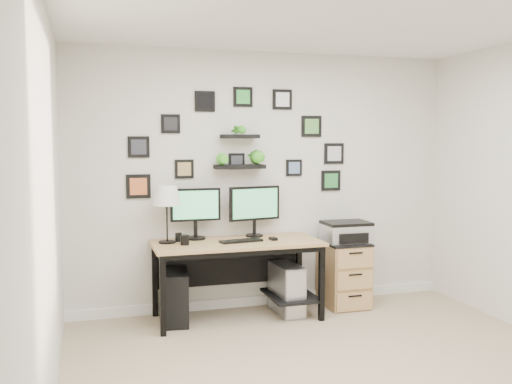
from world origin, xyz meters
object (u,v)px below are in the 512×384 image
object	(u,v)px
table_lamp	(167,197)
pc_tower_grey	(287,289)
mug	(185,240)
file_cabinet	(344,274)
desk	(240,253)
pc_tower_black	(176,297)
monitor_right	(255,207)
printer	(346,232)
monitor_left	(195,210)

from	to	relation	value
table_lamp	pc_tower_grey	distance (m)	1.50
mug	file_cabinet	distance (m)	1.74
file_cabinet	mug	bearing A→B (deg)	-175.62
desk	pc_tower_black	xyz separation A→B (m)	(-0.62, 0.01, -0.38)
desk	monitor_right	distance (m)	0.51
table_lamp	mug	distance (m)	0.44
file_cabinet	monitor_right	bearing A→B (deg)	172.11
monitor_right	table_lamp	bearing A→B (deg)	-173.30
desk	pc_tower_black	distance (m)	0.73
pc_tower_grey	monitor_right	bearing A→B (deg)	142.10
file_cabinet	pc_tower_black	bearing A→B (deg)	-178.50
table_lamp	pc_tower_grey	bearing A→B (deg)	-5.19
pc_tower_grey	mug	bearing A→B (deg)	-177.37
pc_tower_black	printer	world-z (taller)	printer
printer	monitor_right	bearing A→B (deg)	171.51
pc_tower_black	file_cabinet	xyz separation A→B (m)	(1.75, 0.05, 0.09)
monitor_left	table_lamp	xyz separation A→B (m)	(-0.29, -0.11, 0.14)
mug	pc_tower_grey	world-z (taller)	mug
desk	printer	distance (m)	1.16
monitor_right	table_lamp	xyz separation A→B (m)	(-0.89, -0.10, 0.14)
desk	printer	size ratio (longest dim) A/B	3.46
desk	printer	world-z (taller)	printer
desk	pc_tower_grey	world-z (taller)	desk
desk	printer	bearing A→B (deg)	2.29
pc_tower_grey	printer	distance (m)	0.86
monitor_right	printer	size ratio (longest dim) A/B	1.17
monitor_right	pc_tower_grey	xyz separation A→B (m)	(0.27, -0.21, -0.80)
mug	pc_tower_black	distance (m)	0.56
desk	table_lamp	xyz separation A→B (m)	(-0.68, 0.08, 0.56)
monitor_right	file_cabinet	distance (m)	1.18
monitor_left	printer	bearing A→B (deg)	-5.42
monitor_right	pc_tower_grey	bearing A→B (deg)	-37.90
desk	pc_tower_black	size ratio (longest dim) A/B	3.26
monitor_left	mug	bearing A→B (deg)	-120.04
monitor_left	file_cabinet	xyz separation A→B (m)	(1.52, -0.13, -0.71)
pc_tower_black	pc_tower_grey	world-z (taller)	same
mug	file_cabinet	world-z (taller)	mug
monitor_left	pc_tower_black	size ratio (longest dim) A/B	1.02
desk	pc_tower_grey	size ratio (longest dim) A/B	3.18
table_lamp	pc_tower_black	size ratio (longest dim) A/B	1.11
monitor_right	monitor_left	bearing A→B (deg)	179.48
desk	monitor_left	size ratio (longest dim) A/B	3.21
printer	monitor_left	bearing A→B (deg)	174.58
pc_tower_black	pc_tower_grey	size ratio (longest dim) A/B	0.97
mug	pc_tower_black	size ratio (longest dim) A/B	0.19
monitor_right	pc_tower_grey	size ratio (longest dim) A/B	1.07
pc_tower_black	printer	xyz separation A→B (m)	(1.77, 0.03, 0.53)
mug	printer	world-z (taller)	printer
desk	mug	world-z (taller)	mug
monitor_right	mug	bearing A→B (deg)	-161.09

